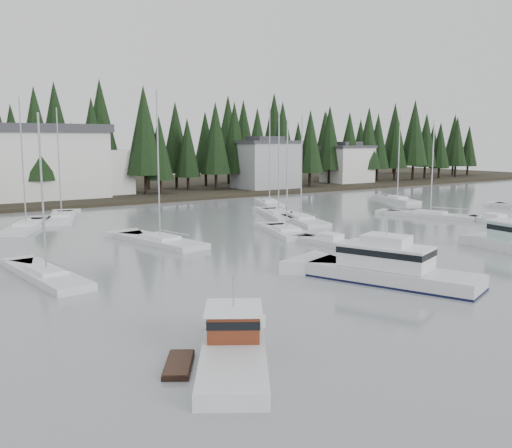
{
  "coord_description": "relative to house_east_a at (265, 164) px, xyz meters",
  "views": [
    {
      "loc": [
        -23.51,
        -5.95,
        9.12
      ],
      "look_at": [
        1.77,
        30.98,
        2.5
      ],
      "focal_mm": 40.0,
      "sensor_mm": 36.0,
      "label": 1
    }
  ],
  "objects": [
    {
      "name": "sailboat_0",
      "position": [
        -26.14,
        -40.51,
        -4.85
      ],
      "size": [
        5.47,
        8.99,
        11.47
      ],
      "rotation": [
        0.0,
        0.0,
        1.25
      ],
      "color": "silver",
      "rests_on": "ground"
    },
    {
      "name": "sailboat_7",
      "position": [
        -12.74,
        -19.0,
        -4.82
      ],
      "size": [
        6.02,
        9.29,
        14.19
      ],
      "rotation": [
        0.0,
        0.0,
        1.14
      ],
      "color": "silver",
      "rests_on": "ground"
    },
    {
      "name": "sailboat_1",
      "position": [
        -19.48,
        -34.43,
        -4.85
      ],
      "size": [
        5.67,
        11.0,
        12.31
      ],
      "rotation": [
        0.0,
        0.0,
        1.28
      ],
      "color": "silver",
      "rests_on": "ground"
    },
    {
      "name": "sailboat_11",
      "position": [
        -4.47,
        -40.27,
        -4.84
      ],
      "size": [
        5.86,
        10.86,
        11.99
      ],
      "rotation": [
        0.0,
        0.0,
        1.91
      ],
      "color": "silver",
      "rests_on": "ground"
    },
    {
      "name": "sailboat_13",
      "position": [
        -41.3,
        -17.79,
        -4.84
      ],
      "size": [
        6.31,
        10.71,
        13.23
      ],
      "rotation": [
        0.0,
        0.0,
        1.21
      ],
      "color": "silver",
      "rests_on": "ground"
    },
    {
      "name": "sailboat_8",
      "position": [
        -50.15,
        -45.69,
        -4.85
      ],
      "size": [
        3.44,
        10.52,
        11.41
      ],
      "rotation": [
        0.0,
        0.0,
        1.67
      ],
      "color": "silver",
      "rests_on": "ground"
    },
    {
      "name": "runabout_2",
      "position": [
        -2.3,
        -47.22,
        -4.77
      ],
      "size": [
        2.92,
        6.83,
        1.42
      ],
      "rotation": [
        0.0,
        0.0,
        1.46
      ],
      "color": "silver",
      "rests_on": "ground"
    },
    {
      "name": "house_east_b",
      "position": [
        22.0,
        2.0,
        -0.5
      ],
      "size": [
        9.54,
        7.42,
        8.25
      ],
      "color": "silver",
      "rests_on": "ground"
    },
    {
      "name": "sailboat_5",
      "position": [
        6.19,
        -25.62,
        -4.83
      ],
      "size": [
        6.05,
        10.56,
        13.16
      ],
      "rotation": [
        0.0,
        0.0,
        1.2
      ],
      "color": "silver",
      "rests_on": "ground"
    },
    {
      "name": "sailboat_6",
      "position": [
        -46.22,
        -22.5,
        -4.83
      ],
      "size": [
        7.12,
        10.52,
        13.94
      ],
      "rotation": [
        0.0,
        0.0,
        1.1
      ],
      "color": "silver",
      "rests_on": "ground"
    },
    {
      "name": "house_east_a",
      "position": [
        0.0,
        0.0,
        0.0
      ],
      "size": [
        10.6,
        8.48,
        9.25
      ],
      "color": "#999EA0",
      "rests_on": "ground"
    },
    {
      "name": "harbor_inn",
      "position": [
        -38.96,
        4.34,
        0.87
      ],
      "size": [
        29.5,
        11.5,
        10.9
      ],
      "color": "silver",
      "rests_on": "ground"
    },
    {
      "name": "runabout_1",
      "position": [
        -26.41,
        -47.08,
        -4.77
      ],
      "size": [
        3.03,
        6.43,
        1.42
      ],
      "rotation": [
        0.0,
        0.0,
        1.71
      ],
      "color": "silver",
      "rests_on": "ground"
    },
    {
      "name": "sailboat_12",
      "position": [
        -19.04,
        -29.62,
        -4.84
      ],
      "size": [
        6.4,
        10.54,
        13.77
      ],
      "rotation": [
        0.0,
        0.0,
        1.2
      ],
      "color": "silver",
      "rests_on": "ground"
    },
    {
      "name": "sailboat_9",
      "position": [
        -38.42,
        -38.1,
        -4.84
      ],
      "size": [
        4.8,
        10.71,
        13.96
      ],
      "rotation": [
        0.0,
        0.0,
        1.75
      ],
      "color": "silver",
      "rests_on": "ground"
    },
    {
      "name": "cabin_cruiser_center",
      "position": [
        -32.06,
        -59.25,
        -4.19
      ],
      "size": [
        7.03,
        11.51,
        4.73
      ],
      "rotation": [
        0.0,
        0.0,
        1.93
      ],
      "color": "silver",
      "rests_on": "ground"
    },
    {
      "name": "lobster_boat_brown",
      "position": [
        -47.69,
        -64.88,
        -4.46
      ],
      "size": [
        6.54,
        8.1,
        3.92
      ],
      "rotation": [
        0.0,
        0.0,
        1.0
      ],
      "color": "silver",
      "rests_on": "ground"
    },
    {
      "name": "far_shore_land",
      "position": [
        -36.0,
        19.0,
        -4.9
      ],
      "size": [
        240.0,
        54.0,
        1.0
      ],
      "primitive_type": "cube",
      "color": "black",
      "rests_on": "ground"
    },
    {
      "name": "conifer_treeline",
      "position": [
        -36.0,
        8.0,
        -4.9
      ],
      "size": [
        200.0,
        22.0,
        20.0
      ],
      "primitive_type": null,
      "color": "black",
      "rests_on": "ground"
    }
  ]
}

